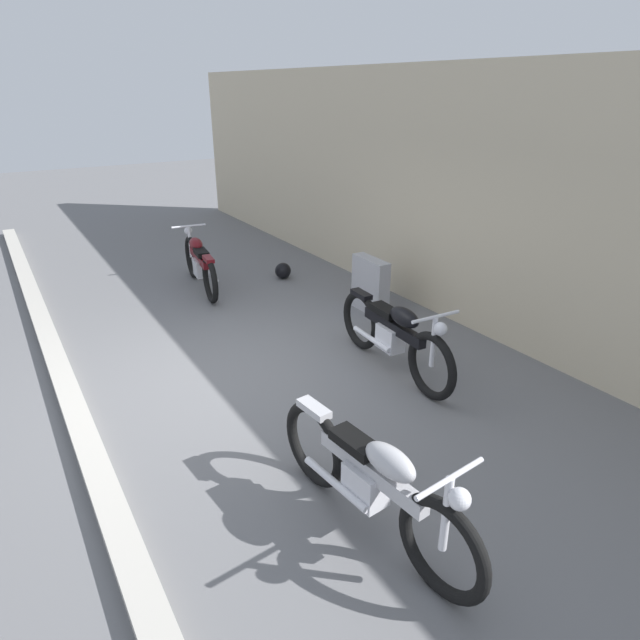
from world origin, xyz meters
name	(u,v)px	position (x,y,z in m)	size (l,w,h in m)	color
ground_plane	(233,378)	(0.00, 0.00, 0.00)	(40.00, 40.00, 0.00)	slate
building_wall	(467,199)	(0.00, 3.59, 1.74)	(18.00, 0.30, 3.49)	beige
curb_strip	(77,417)	(0.00, -1.73, 0.06)	(18.00, 0.24, 0.12)	#B7B2A8
stone_marker	(370,285)	(-0.82, 2.61, 0.42)	(0.71, 0.20, 0.84)	#9E9EA3
helmet	(283,271)	(-2.89, 2.22, 0.14)	(0.29, 0.29, 0.29)	black
motorcycle_black	(394,335)	(0.83, 1.72, 0.47)	(2.20, 0.61, 0.99)	black
motorcycle_maroon	(200,263)	(-3.15, 0.79, 0.46)	(2.11, 0.59, 0.95)	black
motorcycle_silver	(372,482)	(2.77, -0.06, 0.47)	(2.18, 0.61, 0.98)	black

